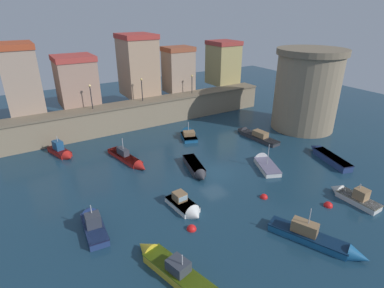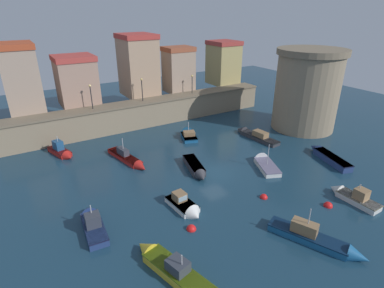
{
  "view_description": "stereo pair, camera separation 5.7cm",
  "coord_description": "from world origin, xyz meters",
  "px_view_note": "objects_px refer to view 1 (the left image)",
  "views": [
    {
      "loc": [
        -17.16,
        -23.46,
        16.27
      ],
      "look_at": [
        0.0,
        4.68,
        1.57
      ],
      "focal_mm": 28.78,
      "sensor_mm": 36.0,
      "label": 1
    },
    {
      "loc": [
        -17.11,
        -23.48,
        16.27
      ],
      "look_at": [
        0.0,
        4.68,
        1.57
      ],
      "focal_mm": 28.78,
      "sensor_mm": 36.0,
      "label": 2
    }
  ],
  "objects_px": {
    "moored_boat_6": "(264,163)",
    "mooring_buoy_1": "(192,229)",
    "fortress_tower": "(307,90)",
    "moored_boat_3": "(171,267)",
    "moored_boat_1": "(129,159)",
    "moored_boat_10": "(319,240)",
    "moored_boat_2": "(352,196)",
    "moored_boat_0": "(186,207)",
    "moored_boat_7": "(327,156)",
    "moored_boat_4": "(254,135)",
    "quay_lamp_2": "(192,81)",
    "moored_boat_12": "(92,222)",
    "quay_lamp_0": "(91,93)",
    "quay_lamp_1": "(142,86)",
    "moored_boat_8": "(188,134)",
    "mooring_buoy_2": "(264,198)",
    "moored_boat_11": "(62,152)",
    "mooring_buoy_0": "(328,206)",
    "moored_boat_5": "(196,168)"
  },
  "relations": [
    {
      "from": "fortress_tower",
      "to": "moored_boat_6",
      "type": "bearing_deg",
      "value": -155.46
    },
    {
      "from": "quay_lamp_1",
      "to": "quay_lamp_2",
      "type": "xyz_separation_m",
      "value": [
        8.43,
        0.0,
        -0.23
      ]
    },
    {
      "from": "moored_boat_8",
      "to": "moored_boat_10",
      "type": "height_order",
      "value": "moored_boat_10"
    },
    {
      "from": "moored_boat_7",
      "to": "mooring_buoy_2",
      "type": "height_order",
      "value": "moored_boat_7"
    },
    {
      "from": "quay_lamp_2",
      "to": "quay_lamp_0",
      "type": "bearing_deg",
      "value": -180.0
    },
    {
      "from": "fortress_tower",
      "to": "moored_boat_3",
      "type": "xyz_separation_m",
      "value": [
        -29.16,
        -14.09,
        -5.23
      ]
    },
    {
      "from": "quay_lamp_0",
      "to": "moored_boat_7",
      "type": "relative_size",
      "value": 0.49
    },
    {
      "from": "moored_boat_4",
      "to": "moored_boat_1",
      "type": "bearing_deg",
      "value": 78.1
    },
    {
      "from": "fortress_tower",
      "to": "moored_boat_4",
      "type": "height_order",
      "value": "fortress_tower"
    },
    {
      "from": "moored_boat_2",
      "to": "moored_boat_11",
      "type": "bearing_deg",
      "value": 40.54
    },
    {
      "from": "quay_lamp_2",
      "to": "moored_boat_6",
      "type": "distance_m",
      "value": 19.84
    },
    {
      "from": "moored_boat_0",
      "to": "mooring_buoy_1",
      "type": "relative_size",
      "value": 5.34
    },
    {
      "from": "moored_boat_3",
      "to": "mooring_buoy_1",
      "type": "xyz_separation_m",
      "value": [
        3.44,
        2.98,
        -0.45
      ]
    },
    {
      "from": "moored_boat_1",
      "to": "moored_boat_2",
      "type": "xyz_separation_m",
      "value": [
        14.73,
        -17.96,
        0.11
      ]
    },
    {
      "from": "moored_boat_6",
      "to": "fortress_tower",
      "type": "bearing_deg",
      "value": -42.49
    },
    {
      "from": "moored_boat_2",
      "to": "moored_boat_6",
      "type": "distance_m",
      "value": 9.54
    },
    {
      "from": "quay_lamp_2",
      "to": "moored_boat_4",
      "type": "relative_size",
      "value": 0.4
    },
    {
      "from": "moored_boat_6",
      "to": "moored_boat_1",
      "type": "bearing_deg",
      "value": 78.69
    },
    {
      "from": "moored_boat_4",
      "to": "moored_boat_5",
      "type": "height_order",
      "value": "moored_boat_4"
    },
    {
      "from": "moored_boat_7",
      "to": "moored_boat_12",
      "type": "height_order",
      "value": "moored_boat_12"
    },
    {
      "from": "fortress_tower",
      "to": "quay_lamp_1",
      "type": "relative_size",
      "value": 3.39
    },
    {
      "from": "moored_boat_12",
      "to": "moored_boat_8",
      "type": "bearing_deg",
      "value": -48.37
    },
    {
      "from": "quay_lamp_0",
      "to": "moored_boat_2",
      "type": "distance_m",
      "value": 32.8
    },
    {
      "from": "quay_lamp_2",
      "to": "moored_boat_12",
      "type": "bearing_deg",
      "value": -137.35
    },
    {
      "from": "moored_boat_0",
      "to": "moored_boat_7",
      "type": "height_order",
      "value": "moored_boat_0"
    },
    {
      "from": "moored_boat_10",
      "to": "moored_boat_12",
      "type": "bearing_deg",
      "value": -151.59
    },
    {
      "from": "moored_boat_4",
      "to": "moored_boat_8",
      "type": "relative_size",
      "value": 1.64
    },
    {
      "from": "moored_boat_1",
      "to": "moored_boat_7",
      "type": "distance_m",
      "value": 23.01
    },
    {
      "from": "moored_boat_3",
      "to": "moored_boat_8",
      "type": "xyz_separation_m",
      "value": [
        13.07,
        19.77,
        -0.11
      ]
    },
    {
      "from": "mooring_buoy_0",
      "to": "moored_boat_6",
      "type": "bearing_deg",
      "value": 86.15
    },
    {
      "from": "moored_boat_3",
      "to": "moored_boat_12",
      "type": "distance_m",
      "value": 8.07
    },
    {
      "from": "quay_lamp_2",
      "to": "moored_boat_12",
      "type": "distance_m",
      "value": 29.56
    },
    {
      "from": "quay_lamp_1",
      "to": "moored_boat_5",
      "type": "relative_size",
      "value": 0.59
    },
    {
      "from": "moored_boat_10",
      "to": "mooring_buoy_2",
      "type": "relative_size",
      "value": 9.92
    },
    {
      "from": "moored_boat_2",
      "to": "moored_boat_5",
      "type": "height_order",
      "value": "moored_boat_2"
    },
    {
      "from": "moored_boat_10",
      "to": "quay_lamp_1",
      "type": "bearing_deg",
      "value": 158.12
    },
    {
      "from": "moored_boat_4",
      "to": "mooring_buoy_2",
      "type": "distance_m",
      "value": 14.67
    },
    {
      "from": "moored_boat_0",
      "to": "quay_lamp_2",
      "type": "bearing_deg",
      "value": 142.76
    },
    {
      "from": "fortress_tower",
      "to": "moored_boat_10",
      "type": "xyz_separation_m",
      "value": [
        -18.51,
        -17.53,
        -5.23
      ]
    },
    {
      "from": "moored_boat_8",
      "to": "moored_boat_4",
      "type": "bearing_deg",
      "value": -103.48
    },
    {
      "from": "moored_boat_3",
      "to": "moored_boat_4",
      "type": "relative_size",
      "value": 1.03
    },
    {
      "from": "moored_boat_12",
      "to": "mooring_buoy_0",
      "type": "xyz_separation_m",
      "value": [
        18.73,
        -8.08,
        -0.47
      ]
    },
    {
      "from": "mooring_buoy_2",
      "to": "moored_boat_12",
      "type": "bearing_deg",
      "value": 164.48
    },
    {
      "from": "moored_boat_0",
      "to": "moored_boat_5",
      "type": "distance_m",
      "value": 6.99
    },
    {
      "from": "moored_boat_7",
      "to": "moored_boat_8",
      "type": "bearing_deg",
      "value": 51.66
    },
    {
      "from": "moored_boat_6",
      "to": "mooring_buoy_1",
      "type": "relative_size",
      "value": 6.67
    },
    {
      "from": "moored_boat_1",
      "to": "moored_boat_10",
      "type": "height_order",
      "value": "moored_boat_10"
    },
    {
      "from": "fortress_tower",
      "to": "moored_boat_2",
      "type": "relative_size",
      "value": 2.4
    },
    {
      "from": "moored_boat_4",
      "to": "moored_boat_10",
      "type": "relative_size",
      "value": 1.02
    },
    {
      "from": "moored_boat_4",
      "to": "moored_boat_6",
      "type": "height_order",
      "value": "moored_boat_6"
    }
  ]
}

